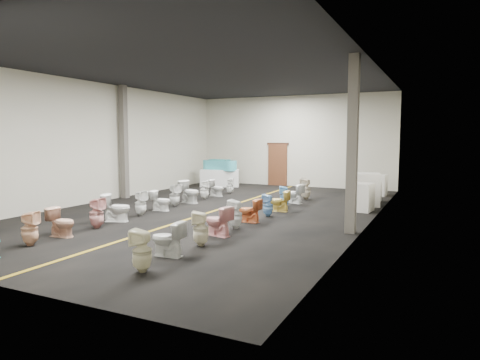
% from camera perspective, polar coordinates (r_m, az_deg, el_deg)
% --- Properties ---
extents(floor, '(16.00, 16.00, 0.00)m').
position_cam_1_polar(floor, '(14.42, -3.19, -4.05)').
color(floor, black).
rests_on(floor, ground).
extents(ceiling, '(16.00, 16.00, 0.00)m').
position_cam_1_polar(ceiling, '(14.36, -3.29, 13.93)').
color(ceiling, black).
rests_on(ceiling, ground).
extents(wall_back, '(10.00, 0.00, 10.00)m').
position_cam_1_polar(wall_back, '(21.57, 7.12, 5.16)').
color(wall_back, beige).
rests_on(wall_back, ground).
extents(wall_left, '(0.00, 16.00, 16.00)m').
position_cam_1_polar(wall_left, '(17.20, -18.04, 4.79)').
color(wall_left, beige).
rests_on(wall_left, ground).
extents(wall_right, '(0.00, 16.00, 16.00)m').
position_cam_1_polar(wall_right, '(12.59, 17.19, 4.57)').
color(wall_right, beige).
rests_on(wall_right, ground).
extents(aisle_stripe, '(0.12, 15.60, 0.01)m').
position_cam_1_polar(aisle_stripe, '(14.42, -3.19, -4.04)').
color(aisle_stripe, olive).
rests_on(aisle_stripe, floor).
extents(back_door, '(1.00, 0.10, 2.10)m').
position_cam_1_polar(back_door, '(21.83, 5.04, 2.04)').
color(back_door, '#562D19').
rests_on(back_door, floor).
extents(door_frame, '(1.15, 0.08, 0.10)m').
position_cam_1_polar(door_frame, '(21.79, 5.07, 4.85)').
color(door_frame, '#331C11').
rests_on(door_frame, back_door).
extents(column_left, '(0.25, 0.25, 4.50)m').
position_cam_1_polar(column_left, '(17.77, -15.22, 4.89)').
color(column_left, '#59544C').
rests_on(column_left, floor).
extents(column_right, '(0.25, 0.25, 4.50)m').
position_cam_1_polar(column_right, '(11.15, 14.77, 4.52)').
color(column_right, '#59544C').
rests_on(column_right, floor).
extents(display_table, '(2.12, 1.64, 0.84)m').
position_cam_1_polar(display_table, '(21.40, -2.71, 0.29)').
color(display_table, white).
rests_on(display_table, floor).
extents(bathtub, '(1.86, 0.71, 0.55)m').
position_cam_1_polar(bathtub, '(21.35, -2.72, 2.02)').
color(bathtub, '#40ACB9').
rests_on(bathtub, display_table).
extents(appliance_crate_a, '(0.81, 0.81, 0.93)m').
position_cam_1_polar(appliance_crate_a, '(14.76, 15.81, -2.21)').
color(appliance_crate_a, silver).
rests_on(appliance_crate_a, floor).
extents(appliance_crate_b, '(1.01, 1.01, 1.16)m').
position_cam_1_polar(appliance_crate_b, '(15.98, 16.60, -1.22)').
color(appliance_crate_b, silver).
rests_on(appliance_crate_b, floor).
extents(appliance_crate_c, '(0.69, 0.69, 0.75)m').
position_cam_1_polar(appliance_crate_c, '(17.11, 17.18, -1.48)').
color(appliance_crate_c, silver).
rests_on(appliance_crate_c, floor).
extents(appliance_crate_d, '(0.67, 0.67, 0.89)m').
position_cam_1_polar(appliance_crate_d, '(18.85, 17.99, -0.65)').
color(appliance_crate_d, silver).
rests_on(appliance_crate_d, floor).
extents(toilet_left_1, '(0.47, 0.47, 0.80)m').
position_cam_1_polar(toilet_left_1, '(10.79, -26.24, -5.82)').
color(toilet_left_1, '#EBB48E').
rests_on(toilet_left_1, floor).
extents(toilet_left_2, '(0.73, 0.44, 0.72)m').
position_cam_1_polar(toilet_left_2, '(11.45, -22.69, -5.22)').
color(toilet_left_2, tan).
rests_on(toilet_left_2, floor).
extents(toilet_left_3, '(0.43, 0.42, 0.84)m').
position_cam_1_polar(toilet_left_3, '(12.14, -18.57, -4.19)').
color(toilet_left_3, '#DF9D99').
rests_on(toilet_left_3, floor).
extents(toilet_left_4, '(0.91, 0.71, 0.81)m').
position_cam_1_polar(toilet_left_4, '(12.96, -16.14, -3.57)').
color(toilet_left_4, white).
rests_on(toilet_left_4, floor).
extents(toilet_left_5, '(0.43, 0.42, 0.79)m').
position_cam_1_polar(toilet_left_5, '(13.71, -13.11, -3.04)').
color(toilet_left_5, white).
rests_on(toilet_left_5, floor).
extents(toilet_left_6, '(0.72, 0.48, 0.68)m').
position_cam_1_polar(toilet_left_6, '(14.50, -10.50, -2.73)').
color(toilet_left_6, white).
rests_on(toilet_left_6, floor).
extents(toilet_left_7, '(0.46, 0.46, 0.81)m').
position_cam_1_polar(toilet_left_7, '(15.33, -8.71, -2.01)').
color(toilet_left_7, white).
rests_on(toilet_left_7, floor).
extents(toilet_left_8, '(0.90, 0.62, 0.84)m').
position_cam_1_polar(toilet_left_8, '(16.05, -6.72, -1.57)').
color(toilet_left_8, silver).
rests_on(toilet_left_8, floor).
extents(toilet_left_9, '(0.44, 0.44, 0.77)m').
position_cam_1_polar(toilet_left_9, '(16.92, -4.78, -1.30)').
color(toilet_left_9, white).
rests_on(toilet_left_9, floor).
extents(toilet_left_10, '(0.70, 0.44, 0.69)m').
position_cam_1_polar(toilet_left_10, '(17.80, -3.16, -1.07)').
color(toilet_left_10, silver).
rests_on(toilet_left_10, floor).
extents(toilet_left_11, '(0.40, 0.40, 0.68)m').
position_cam_1_polar(toilet_left_11, '(18.61, -1.35, -0.77)').
color(toilet_left_11, white).
rests_on(toilet_left_11, floor).
extents(toilet_right_0, '(0.44, 0.43, 0.80)m').
position_cam_1_polar(toilet_right_0, '(8.05, -12.93, -9.18)').
color(toilet_right_0, beige).
rests_on(toilet_right_0, floor).
extents(toilet_right_1, '(0.74, 0.44, 0.74)m').
position_cam_1_polar(toilet_right_1, '(8.99, -9.61, -7.73)').
color(toilet_right_1, silver).
rests_on(toilet_right_1, floor).
extents(toilet_right_2, '(0.48, 0.47, 0.80)m').
position_cam_1_polar(toilet_right_2, '(9.72, -5.25, -6.47)').
color(toilet_right_2, beige).
rests_on(toilet_right_2, floor).
extents(toilet_right_3, '(0.82, 0.59, 0.76)m').
position_cam_1_polar(toilet_right_3, '(10.67, -2.95, -5.46)').
color(toilet_right_3, pink).
rests_on(toilet_right_3, floor).
extents(toilet_right_4, '(0.38, 0.38, 0.79)m').
position_cam_1_polar(toilet_right_4, '(11.49, -0.59, -4.58)').
color(toilet_right_4, silver).
rests_on(toilet_right_4, floor).
extents(toilet_right_5, '(0.69, 0.41, 0.69)m').
position_cam_1_polar(toilet_right_5, '(12.35, 1.26, -4.08)').
color(toilet_right_5, '#D46B37').
rests_on(toilet_right_5, floor).
extents(toilet_right_6, '(0.33, 0.32, 0.70)m').
position_cam_1_polar(toilet_right_6, '(13.27, 3.75, -3.39)').
color(toilet_right_6, '#75A5D3').
rests_on(toilet_right_6, floor).
extents(toilet_right_7, '(0.71, 0.43, 0.70)m').
position_cam_1_polar(toilet_right_7, '(14.19, 5.24, -2.80)').
color(toilet_right_7, '#EBCC5C').
rests_on(toilet_right_7, floor).
extents(toilet_right_8, '(0.42, 0.41, 0.74)m').
position_cam_1_polar(toilet_right_8, '(15.18, 5.95, -2.18)').
color(toilet_right_8, '#83C4F1').
rests_on(toilet_right_8, floor).
extents(toilet_right_9, '(0.80, 0.59, 0.73)m').
position_cam_1_polar(toilet_right_9, '(16.00, 7.24, -1.80)').
color(toilet_right_9, white).
rests_on(toilet_right_9, floor).
extents(toilet_right_10, '(0.42, 0.42, 0.85)m').
position_cam_1_polar(toilet_right_10, '(16.99, 8.76, -1.17)').
color(toilet_right_10, beige).
rests_on(toilet_right_10, floor).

